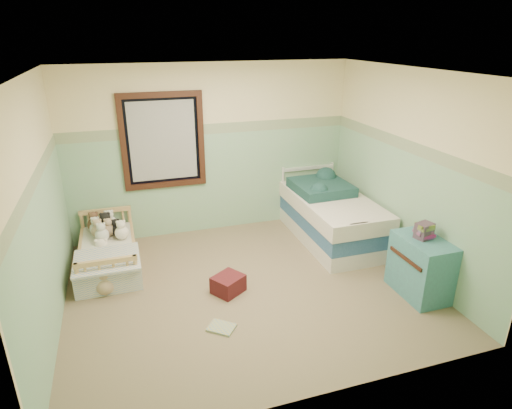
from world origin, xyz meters
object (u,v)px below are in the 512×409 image
object	(u,v)px
plush_floor_cream	(103,256)
plush_floor_tan	(105,286)
dresser	(421,267)
red_pillow	(228,284)
twin_bed_frame	(331,232)
toddler_bed_frame	(109,259)
floor_book	(221,328)

from	to	relation	value
plush_floor_cream	plush_floor_tan	size ratio (longest dim) A/B	1.15
plush_floor_cream	dresser	bearing A→B (deg)	-27.59
plush_floor_cream	plush_floor_tan	distance (m)	0.74
dresser	red_pillow	world-z (taller)	dresser
twin_bed_frame	red_pillow	xyz separation A→B (m)	(-1.80, -0.90, -0.01)
twin_bed_frame	dresser	xyz separation A→B (m)	(0.32, -1.61, 0.24)
dresser	toddler_bed_frame	bearing A→B (deg)	152.62
twin_bed_frame	dresser	size ratio (longest dim) A/B	2.60
dresser	red_pillow	xyz separation A→B (m)	(-2.12, 0.71, -0.25)
dresser	red_pillow	size ratio (longest dim) A/B	2.10
dresser	floor_book	bearing A→B (deg)	178.50
toddler_bed_frame	plush_floor_tan	bearing A→B (deg)	-93.64
plush_floor_cream	floor_book	xyz separation A→B (m)	(1.18, -1.79, -0.12)
dresser	red_pillow	distance (m)	2.25
plush_floor_tan	floor_book	bearing A→B (deg)	-42.45
plush_floor_tan	dresser	world-z (taller)	dresser
toddler_bed_frame	twin_bed_frame	size ratio (longest dim) A/B	0.77
plush_floor_tan	twin_bed_frame	distance (m)	3.22
twin_bed_frame	red_pillow	distance (m)	2.01
plush_floor_tan	floor_book	xyz separation A→B (m)	(1.15, -1.05, -0.10)
toddler_bed_frame	floor_book	world-z (taller)	toddler_bed_frame
toddler_bed_frame	floor_book	size ratio (longest dim) A/B	5.28
toddler_bed_frame	plush_floor_cream	size ratio (longest dim) A/B	5.50
red_pillow	twin_bed_frame	bearing A→B (deg)	26.65
plush_floor_cream	dresser	world-z (taller)	dresser
plush_floor_cream	twin_bed_frame	xyz separation A→B (m)	(3.21, -0.24, -0.02)
plush_floor_tan	dresser	xyz separation A→B (m)	(3.50, -1.11, 0.24)
plush_floor_tan	dresser	distance (m)	3.68
toddler_bed_frame	twin_bed_frame	world-z (taller)	twin_bed_frame
plush_floor_cream	dresser	distance (m)	3.99
red_pillow	dresser	bearing A→B (deg)	-18.53
toddler_bed_frame	red_pillow	world-z (taller)	red_pillow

